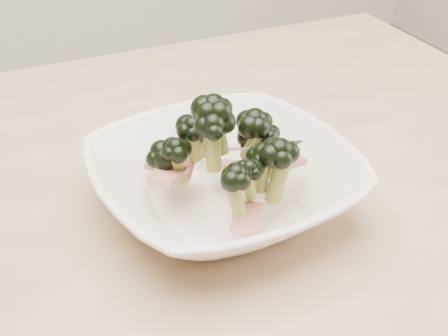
{
  "coord_description": "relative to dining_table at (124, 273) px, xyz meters",
  "views": [
    {
      "loc": [
        -0.12,
        -0.54,
        1.14
      ],
      "look_at": [
        0.1,
        -0.06,
        0.8
      ],
      "focal_mm": 50.0,
      "sensor_mm": 36.0,
      "label": 1
    }
  ],
  "objects": [
    {
      "name": "dining_table",
      "position": [
        0.0,
        0.0,
        0.0
      ],
      "size": [
        1.2,
        0.8,
        0.75
      ],
      "color": "tan",
      "rests_on": "ground"
    },
    {
      "name": "broccoli_dish",
      "position": [
        0.1,
        -0.06,
        0.14
      ],
      "size": [
        0.28,
        0.28,
        0.13
      ],
      "color": "beige",
      "rests_on": "dining_table"
    }
  ]
}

